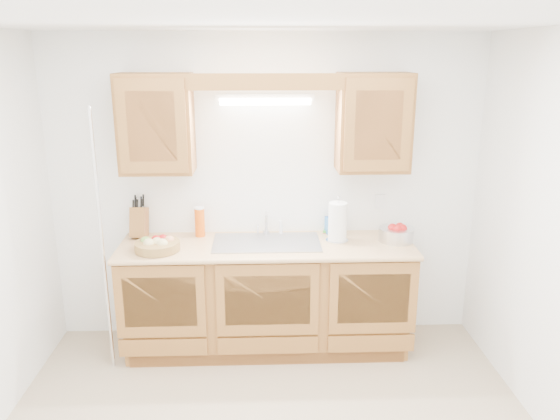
{
  "coord_description": "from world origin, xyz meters",
  "views": [
    {
      "loc": [
        -0.05,
        -2.85,
        2.34
      ],
      "look_at": [
        0.09,
        0.85,
        1.27
      ],
      "focal_mm": 35.0,
      "sensor_mm": 36.0,
      "label": 1
    }
  ],
  "objects_px": {
    "knife_block": "(139,222)",
    "apple_bowl": "(396,233)",
    "fruit_basket": "(157,245)",
    "paper_towel": "(338,222)"
  },
  "relations": [
    {
      "from": "fruit_basket",
      "to": "knife_block",
      "type": "xyz_separation_m",
      "value": [
        -0.2,
        0.34,
        0.08
      ]
    },
    {
      "from": "apple_bowl",
      "to": "knife_block",
      "type": "bearing_deg",
      "value": 174.8
    },
    {
      "from": "knife_block",
      "to": "apple_bowl",
      "type": "bearing_deg",
      "value": -1.75
    },
    {
      "from": "fruit_basket",
      "to": "apple_bowl",
      "type": "height_order",
      "value": "apple_bowl"
    },
    {
      "from": "fruit_basket",
      "to": "knife_block",
      "type": "height_order",
      "value": "knife_block"
    },
    {
      "from": "fruit_basket",
      "to": "paper_towel",
      "type": "height_order",
      "value": "paper_towel"
    },
    {
      "from": "fruit_basket",
      "to": "apple_bowl",
      "type": "xyz_separation_m",
      "value": [
        1.86,
        0.15,
        0.02
      ]
    },
    {
      "from": "knife_block",
      "to": "apple_bowl",
      "type": "relative_size",
      "value": 1.08
    },
    {
      "from": "paper_towel",
      "to": "apple_bowl",
      "type": "distance_m",
      "value": 0.48
    },
    {
      "from": "paper_towel",
      "to": "knife_block",
      "type": "bearing_deg",
      "value": 173.79
    }
  ]
}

